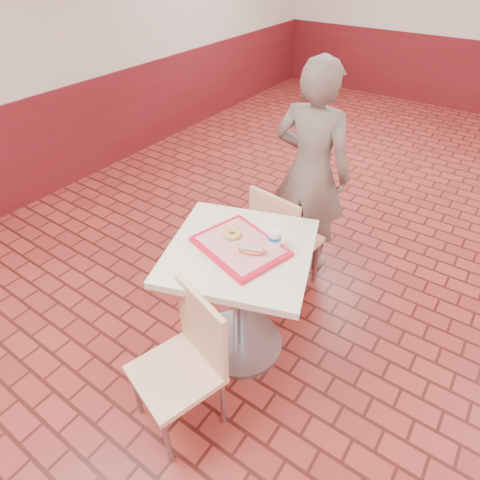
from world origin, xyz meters
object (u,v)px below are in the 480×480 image
Objects in this scene: main_table at (240,284)px; chair_main_front at (186,358)px; long_john_donut at (251,250)px; paper_cup at (274,238)px; customer at (311,172)px; chair_main_back at (281,237)px; ring_donut at (232,234)px; serving_tray at (240,246)px.

chair_main_front is (0.05, -0.55, -0.07)m from main_table.
long_john_donut is 0.15m from paper_cup.
chair_main_front is 9.35× the size of paper_cup.
customer reaches higher than chair_main_front.
chair_main_back is at bearing 104.38° from long_john_donut.
long_john_donut reaches higher than chair_main_front.
chair_main_back is 0.54× the size of customer.
main_table is 8.28× the size of ring_donut.
chair_main_back is at bearing 96.80° from serving_tray.
paper_cup reaches higher than chair_main_back.
chair_main_back is 0.71m from ring_donut.
customer is 3.47× the size of serving_tray.
long_john_donut reaches higher than main_table.
customer is at bearing 100.05° from long_john_donut.
paper_cup reaches higher than long_john_donut.
chair_main_front is 8.67× the size of ring_donut.
customer is 16.35× the size of ring_donut.
chair_main_back is 1.86× the size of serving_tray.
customer reaches higher than chair_main_back.
main_table is at bearing -25.52° from ring_donut.
ring_donut reaches higher than serving_tray.
customer is (-0.15, 1.61, 0.34)m from chair_main_front.
ring_donut is at bearing 154.48° from serving_tray.
long_john_donut is at bearing 111.56° from chair_main_back.
ring_donut reaches higher than main_table.
serving_tray is (0.00, 0.00, 0.29)m from main_table.
long_john_donut is 1.54× the size of paper_cup.
chair_main_front is 1.65m from customer.
customer reaches higher than paper_cup.
serving_tray is (0.07, -0.63, 0.36)m from chair_main_back.
long_john_donut is (0.17, -0.65, 0.39)m from chair_main_back.
chair_main_back is (-0.07, 0.63, -0.07)m from main_table.
ring_donut reaches higher than chair_main_back.
chair_main_front is at bearing -85.21° from serving_tray.
customer reaches higher than ring_donut.
main_table is 5.80× the size of long_john_donut.
long_john_donut is at bearing -20.42° from ring_donut.
chair_main_back is 0.71m from paper_cup.
customer is 17.63× the size of paper_cup.
customer is at bearing 111.92° from chair_main_front.
customer is (-0.02, 0.43, 0.33)m from chair_main_back.
paper_cup is at bearing 16.62° from ring_donut.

